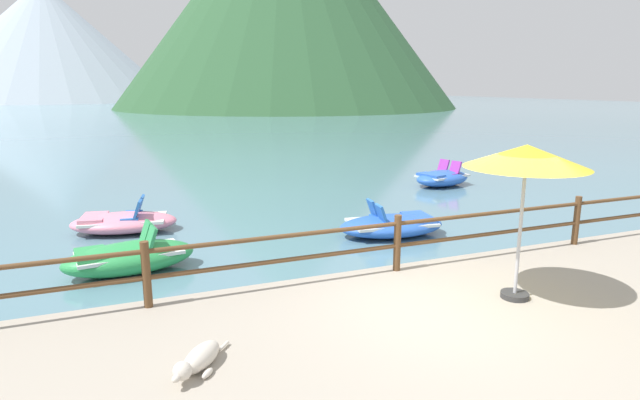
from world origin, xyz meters
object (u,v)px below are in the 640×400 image
Objects in this scene: pedal_boat_0 at (392,225)px; beach_umbrella at (526,158)px; pedal_boat_1 at (129,257)px; pedal_boat_3 at (442,178)px; dog_resting at (198,360)px; pedal_boat_2 at (123,222)px.

beach_umbrella is at bearing -97.81° from pedal_boat_0.
beach_umbrella reaches higher than pedal_boat_1.
beach_umbrella is 0.85× the size of pedal_boat_0.
dog_resting is at bearing -135.49° from pedal_boat_3.
pedal_boat_3 is (10.46, 5.09, -0.02)m from pedal_boat_1.
pedal_boat_0 is 1.06× the size of pedal_boat_1.
pedal_boat_2 is (-5.15, 7.37, -2.20)m from beach_umbrella.
beach_umbrella is 5.25m from pedal_boat_0.
pedal_boat_1 reaches higher than pedal_boat_3.
pedal_boat_3 is at bearing 11.31° from pedal_boat_2.
pedal_boat_2 reaches higher than dog_resting.
beach_umbrella is 9.26m from pedal_boat_2.
beach_umbrella is 7.08m from pedal_boat_1.
pedal_boat_1 is at bearing -154.05° from pedal_boat_3.
pedal_boat_3 is at bearing 44.51° from dog_resting.
pedal_boat_2 is (-0.56, 7.65, -0.28)m from dog_resting.
beach_umbrella is at bearing -119.34° from pedal_boat_3.
dog_resting is at bearing -136.34° from pedal_boat_0.
dog_resting is 7.68m from pedal_boat_2.
pedal_boat_3 is (9.92, 9.75, -0.24)m from dog_resting.
pedal_boat_1 is 0.95× the size of pedal_boat_2.
pedal_boat_3 is at bearing 60.66° from beach_umbrella.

